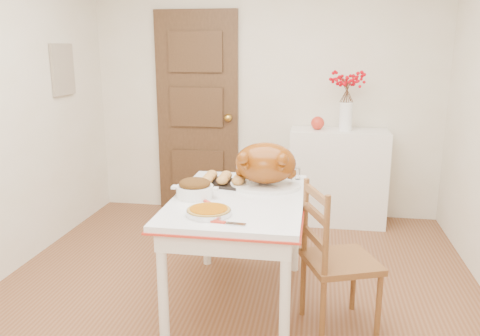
% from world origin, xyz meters
% --- Properties ---
extents(floor, '(3.50, 4.00, 0.00)m').
position_xyz_m(floor, '(0.00, 0.00, 0.00)').
color(floor, brown).
rests_on(floor, ground).
extents(wall_back, '(3.50, 0.00, 2.50)m').
position_xyz_m(wall_back, '(0.00, 2.00, 1.25)').
color(wall_back, white).
rests_on(wall_back, ground).
extents(wall_front, '(3.50, 0.00, 2.50)m').
position_xyz_m(wall_front, '(0.00, -2.00, 1.25)').
color(wall_front, white).
rests_on(wall_front, ground).
extents(door_back, '(0.85, 0.06, 2.06)m').
position_xyz_m(door_back, '(-0.70, 1.97, 1.03)').
color(door_back, '#392515').
rests_on(door_back, ground).
extents(photo_board, '(0.03, 0.35, 0.45)m').
position_xyz_m(photo_board, '(-1.73, 1.20, 1.50)').
color(photo_board, '#BEB694').
rests_on(photo_board, ground).
extents(sideboard, '(0.92, 0.41, 0.92)m').
position_xyz_m(sideboard, '(0.74, 1.78, 0.46)').
color(sideboard, white).
rests_on(sideboard, floor).
extents(kitchen_table, '(0.86, 1.25, 0.75)m').
position_xyz_m(kitchen_table, '(0.05, 0.09, 0.37)').
color(kitchen_table, white).
rests_on(kitchen_table, floor).
extents(chair_oak, '(0.52, 0.52, 0.92)m').
position_xyz_m(chair_oak, '(0.71, -0.11, 0.46)').
color(chair_oak, brown).
rests_on(chair_oak, floor).
extents(berry_vase, '(0.29, 0.29, 0.55)m').
position_xyz_m(berry_vase, '(0.79, 1.78, 1.20)').
color(berry_vase, white).
rests_on(berry_vase, sideboard).
extents(apple, '(0.13, 0.13, 0.13)m').
position_xyz_m(apple, '(0.53, 1.78, 0.99)').
color(apple, red).
rests_on(apple, sideboard).
extents(turkey_platter, '(0.57, 0.50, 0.31)m').
position_xyz_m(turkey_platter, '(0.19, 0.34, 0.90)').
color(turkey_platter, '#863E0A').
rests_on(turkey_platter, kitchen_table).
extents(pumpkin_pie, '(0.32, 0.32, 0.05)m').
position_xyz_m(pumpkin_pie, '(-0.06, -0.29, 0.78)').
color(pumpkin_pie, '#A15103').
rests_on(pumpkin_pie, kitchen_table).
extents(stuffing_dish, '(0.36, 0.32, 0.12)m').
position_xyz_m(stuffing_dish, '(-0.23, 0.03, 0.81)').
color(stuffing_dish, '#583410').
rests_on(stuffing_dish, kitchen_table).
extents(rolls_tray, '(0.35, 0.30, 0.08)m').
position_xyz_m(rolls_tray, '(-0.10, 0.35, 0.79)').
color(rolls_tray, '#B9893D').
rests_on(rolls_tray, kitchen_table).
extents(pie_server, '(0.22, 0.08, 0.01)m').
position_xyz_m(pie_server, '(0.06, -0.41, 0.75)').
color(pie_server, silver).
rests_on(pie_server, kitchen_table).
extents(carving_knife, '(0.21, 0.21, 0.01)m').
position_xyz_m(carving_knife, '(-0.07, -0.12, 0.75)').
color(carving_knife, silver).
rests_on(carving_knife, kitchen_table).
extents(drinking_glass, '(0.07, 0.07, 0.10)m').
position_xyz_m(drinking_glass, '(0.11, 0.61, 0.80)').
color(drinking_glass, white).
rests_on(drinking_glass, kitchen_table).
extents(shaker_pair, '(0.10, 0.06, 0.09)m').
position_xyz_m(shaker_pair, '(0.38, 0.58, 0.79)').
color(shaker_pair, white).
rests_on(shaker_pair, kitchen_table).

